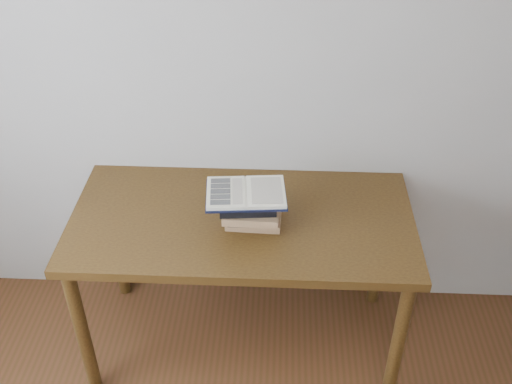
{
  "coord_description": "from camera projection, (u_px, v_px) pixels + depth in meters",
  "views": [
    {
      "loc": [
        0.18,
        -0.61,
        2.39
      ],
      "look_at": [
        0.09,
        1.29,
        1.0
      ],
      "focal_mm": 42.0,
      "sensor_mm": 36.0,
      "label": 1
    }
  ],
  "objects": [
    {
      "name": "desk",
      "position": [
        242.0,
        234.0,
        2.62
      ],
      "size": [
        1.47,
        0.74,
        0.79
      ],
      "color": "#4D3413",
      "rests_on": "ground"
    },
    {
      "name": "room_shell",
      "position": [
        112.0,
        343.0,
        0.96
      ],
      "size": [
        3.54,
        3.54,
        2.62
      ],
      "color": "#B3B0AA",
      "rests_on": "ground"
    },
    {
      "name": "open_book",
      "position": [
        246.0,
        193.0,
        2.41
      ],
      "size": [
        0.34,
        0.25,
        0.03
      ],
      "rotation": [
        0.0,
        0.0,
        0.09
      ],
      "color": "black",
      "rests_on": "book_stack"
    },
    {
      "name": "book_stack",
      "position": [
        251.0,
        209.0,
        2.48
      ],
      "size": [
        0.26,
        0.2,
        0.16
      ],
      "color": "tan",
      "rests_on": "desk"
    }
  ]
}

